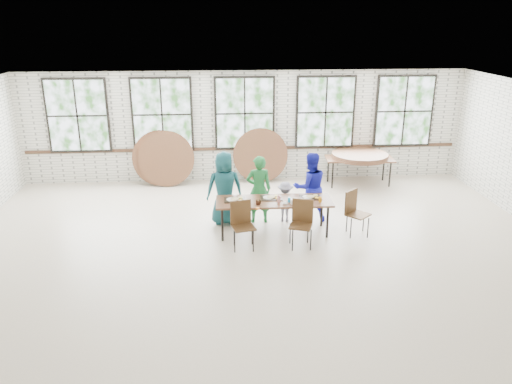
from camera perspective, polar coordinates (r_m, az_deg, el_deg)
room at (r=13.58m, az=-1.30°, el=8.79°), size 12.00×12.00×12.00m
dining_table at (r=10.35m, az=2.06°, el=-1.23°), size 2.41×0.83×0.74m
chair_near_left at (r=9.80m, az=-1.61°, el=-3.27°), size 0.50×0.49×0.95m
chair_near_right at (r=9.90m, az=5.24°, el=-3.10°), size 0.53×0.52×0.95m
chair_spare at (r=10.58m, az=11.18°, el=-1.88°), size 0.58×0.58×0.95m
adult_teal at (r=10.86m, az=-3.62°, el=0.44°), size 0.83×0.58×1.62m
adult_green at (r=10.91m, az=0.32°, el=0.29°), size 0.57×0.38×1.52m
toddler at (r=11.07m, az=3.34°, el=-1.12°), size 0.64×0.43×0.91m
adult_blue at (r=11.04m, az=6.19°, el=0.55°), size 0.84×0.70×1.57m
storage_table at (r=13.73m, az=11.74°, el=3.61°), size 1.85×0.89×0.74m
tabletop_clutter at (r=10.30m, az=2.64°, el=-0.89°), size 2.03×0.60×0.11m
round_tops_stacked at (r=13.70m, az=11.77°, el=4.09°), size 1.50×1.50×0.13m
round_tops_leaning at (r=13.59m, az=-6.87°, el=3.92°), size 4.21×0.48×1.50m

